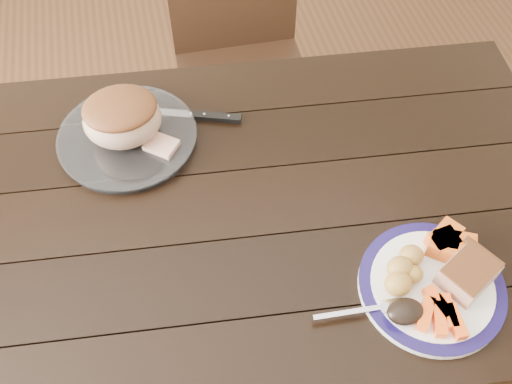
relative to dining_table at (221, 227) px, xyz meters
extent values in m
plane|color=#472B16|center=(0.00, 0.00, -0.66)|extent=(4.00, 4.00, 0.00)
cube|color=black|center=(0.00, 0.00, 0.07)|extent=(1.68, 1.06, 0.04)
cube|color=black|center=(0.75, 0.30, -0.30)|extent=(0.07, 0.07, 0.71)
cube|color=black|center=(0.20, 0.65, -0.21)|extent=(0.43, 0.43, 0.04)
cube|color=black|center=(0.38, 0.83, -0.44)|extent=(0.04, 0.04, 0.43)
cube|color=black|center=(0.38, 0.47, -0.44)|extent=(0.04, 0.04, 0.43)
cube|color=black|center=(0.02, 0.83, -0.44)|extent=(0.04, 0.04, 0.43)
cube|color=black|center=(0.02, 0.47, -0.44)|extent=(0.04, 0.04, 0.43)
cylinder|color=white|center=(0.37, -0.29, 0.10)|extent=(0.29, 0.29, 0.02)
torus|color=#130C3F|center=(0.37, -0.29, 0.11)|extent=(0.29, 0.29, 0.02)
cylinder|color=white|center=(-0.17, 0.23, 0.10)|extent=(0.32, 0.32, 0.02)
cube|color=tan|center=(0.44, -0.30, 0.14)|extent=(0.13, 0.12, 0.05)
ellipsoid|color=gold|center=(0.34, -0.27, 0.13)|extent=(0.04, 0.04, 0.03)
ellipsoid|color=gold|center=(0.30, -0.29, 0.14)|extent=(0.05, 0.05, 0.05)
ellipsoid|color=gold|center=(0.31, -0.26, 0.14)|extent=(0.05, 0.05, 0.04)
ellipsoid|color=gold|center=(0.35, -0.23, 0.13)|extent=(0.05, 0.04, 0.04)
cube|color=#FF5915|center=(0.35, -0.37, 0.12)|extent=(0.04, 0.07, 0.02)
cube|color=#FF5915|center=(0.36, -0.34, 0.12)|extent=(0.04, 0.07, 0.02)
cube|color=#FF5915|center=(0.33, -0.35, 0.12)|extent=(0.06, 0.07, 0.02)
cube|color=#FF5915|center=(0.37, -0.36, 0.12)|extent=(0.03, 0.07, 0.02)
cube|color=#FF5915|center=(0.38, -0.38, 0.12)|extent=(0.02, 0.07, 0.02)
cube|color=orange|center=(0.42, -0.22, 0.13)|extent=(0.06, 0.05, 0.04)
cube|color=orange|center=(0.43, -0.20, 0.13)|extent=(0.07, 0.07, 0.04)
cube|color=orange|center=(0.45, -0.23, 0.13)|extent=(0.07, 0.06, 0.04)
cube|color=orange|center=(0.42, -0.23, 0.13)|extent=(0.07, 0.07, 0.04)
ellipsoid|color=black|center=(0.29, -0.34, 0.13)|extent=(0.07, 0.05, 0.03)
cube|color=silver|center=(0.19, -0.31, 0.11)|extent=(0.14, 0.02, 0.00)
cube|color=silver|center=(0.28, -0.32, 0.11)|extent=(0.05, 0.03, 0.00)
ellipsoid|color=tan|center=(-0.17, 0.23, 0.17)|extent=(0.18, 0.15, 0.12)
cube|color=tan|center=(-0.10, 0.17, 0.12)|extent=(0.09, 0.09, 0.02)
cube|color=silver|center=(-0.11, 0.30, 0.09)|extent=(0.20, 0.09, 0.00)
cube|color=black|center=(0.04, 0.25, 0.10)|extent=(0.12, 0.06, 0.01)
camera|label=1|loc=(-0.08, -0.70, 1.12)|focal=40.00mm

